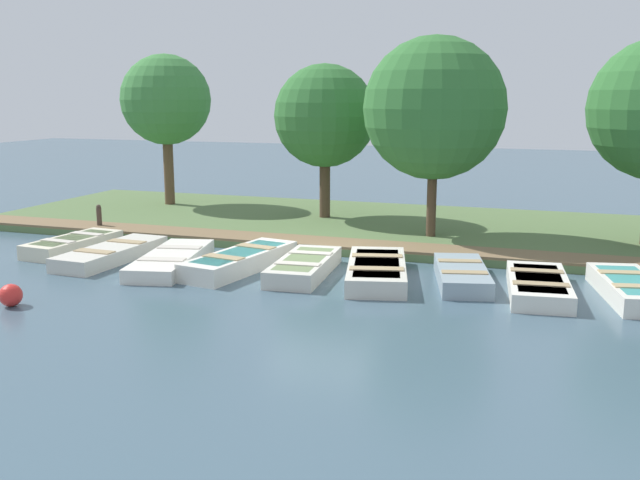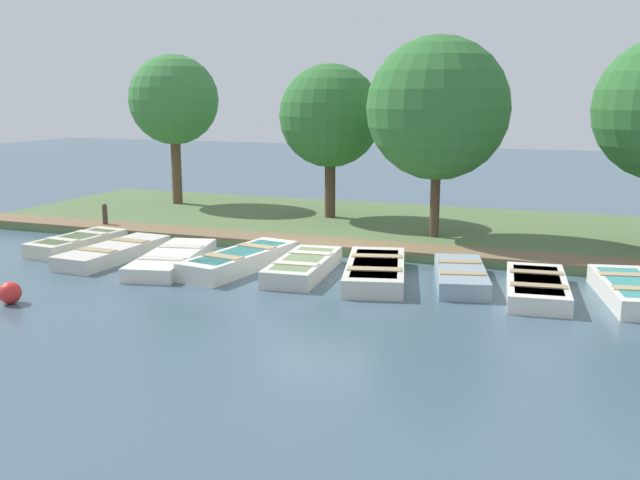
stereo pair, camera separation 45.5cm
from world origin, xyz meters
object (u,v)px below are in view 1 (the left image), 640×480
Objects in this scene: rowboat_5 at (377,270)px; park_tree_left at (325,116)px; rowboat_7 at (538,285)px; park_tree_far_left at (166,100)px; rowboat_2 at (171,260)px; rowboat_3 at (240,260)px; mooring_post_near at (99,219)px; rowboat_1 at (111,253)px; rowboat_6 at (462,275)px; rowboat_4 at (304,266)px; park_tree_center at (434,108)px; rowboat_8 at (631,288)px; buoy at (11,295)px; rowboat_0 at (73,244)px.

park_tree_left reaches higher than rowboat_5.
park_tree_far_left is (-7.29, -12.78, 3.61)m from rowboat_7.
rowboat_3 reaches higher than rowboat_2.
rowboat_7 is 3.46× the size of mooring_post_near.
park_tree_far_left is at bearing -174.91° from mooring_post_near.
rowboat_6 reaches higher than rowboat_1.
rowboat_6 is at bearing 92.02° from rowboat_4.
rowboat_5 is at bearing 95.59° from rowboat_1.
rowboat_7 is (-0.06, 6.62, -0.04)m from rowboat_3.
park_tree_left reaches higher than rowboat_1.
park_tree_far_left reaches higher than rowboat_2.
rowboat_3 reaches higher than rowboat_4.
rowboat_3 reaches higher than rowboat_7.
rowboat_3 is at bearing -98.41° from rowboat_6.
park_tree_center is at bearing 119.76° from rowboat_2.
rowboat_5 is at bearing -99.43° from rowboat_8.
rowboat_8 is 7.18m from park_tree_center.
park_tree_left is (-3.83, 5.65, 2.90)m from mooring_post_near.
park_tree_left is 0.89× the size of park_tree_center.
mooring_post_near is at bearing -110.88° from rowboat_8.
rowboat_1 is 3.93m from buoy.
park_tree_center is at bearing -152.11° from rowboat_7.
rowboat_8 is 6.94× the size of buoy.
rowboat_7 is at bearing 94.10° from rowboat_1.
rowboat_0 is 0.92× the size of rowboat_8.
park_tree_far_left is 10.19m from park_tree_center.
park_tree_left is at bearing 156.51° from rowboat_1.
rowboat_3 is at bearing 65.19° from mooring_post_near.
rowboat_1 is at bearing -100.89° from rowboat_5.
rowboat_6 is at bearing 119.53° from buoy.
rowboat_4 is 6.08m from buoy.
rowboat_6 is 0.59× the size of park_tree_left.
buoy reaches higher than rowboat_2.
rowboat_4 is (0.37, 6.50, 0.00)m from rowboat_0.
rowboat_1 is 3.69m from mooring_post_near.
rowboat_8 is 12.13m from buoy.
buoy is 11.37m from park_tree_left.
park_tree_far_left is (-7.34, -6.16, 3.57)m from rowboat_3.
rowboat_7 is at bearing 79.99° from rowboat_2.
rowboat_4 is (-0.19, 4.95, 0.01)m from rowboat_1.
rowboat_4 reaches higher than rowboat_7.
park_tree_center reaches higher than rowboat_2.
rowboat_6 is 1.64m from rowboat_7.
park_tree_center is at bearing -142.78° from rowboat_8.
park_tree_left is (-6.14, -8.46, 3.13)m from rowboat_8.
rowboat_3 is 0.71× the size of park_tree_left.
rowboat_6 is 3.37× the size of mooring_post_near.
rowboat_2 is 1.69m from rowboat_3.
rowboat_4 is at bearing 82.72° from rowboat_2.
mooring_post_near is (-2.66, -5.74, 0.21)m from rowboat_3.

